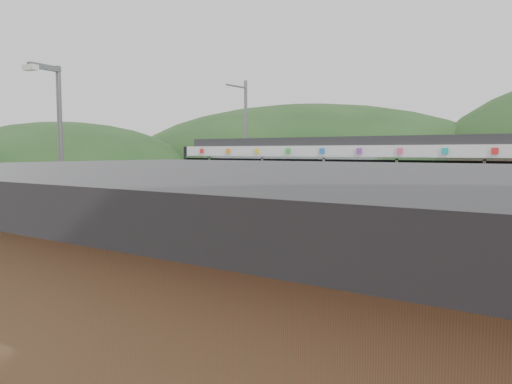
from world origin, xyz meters
The scene contains 8 objects.
ground centered at (0.00, 0.00, 0.00)m, with size 120.00×120.00×0.00m, color #4C4C4F.
hills centered at (6.19, 5.29, 0.00)m, with size 146.00×149.00×26.00m.
platform centered at (0.00, 3.30, 0.15)m, with size 26.00×3.20×0.30m, color #9E9E99.
yellow_line centered at (0.00, 2.00, 0.30)m, with size 26.00×0.10×0.01m, color yellow.
train centered at (2.38, 6.00, 2.06)m, with size 20.44×3.01×3.74m.
catenary_mast_west centered at (-7.00, 8.56, 3.65)m, with size 0.18×1.80×7.00m.
station_shelter centered at (6.00, -9.01, 1.55)m, with size 9.20×6.20×3.00m.
lamp_post centered at (-1.77, -6.45, 3.14)m, with size 0.37×0.96×5.22m.
Camera 1 is at (9.08, -13.65, 3.18)m, focal length 35.00 mm.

